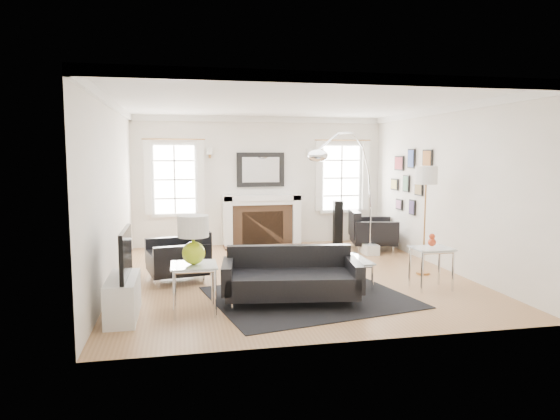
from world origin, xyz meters
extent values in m
plane|color=#95673E|center=(0.00, 0.00, 0.00)|extent=(6.00, 6.00, 0.00)
cube|color=silver|center=(0.00, 3.00, 1.40)|extent=(5.50, 0.04, 2.80)
cube|color=silver|center=(0.00, -3.00, 1.40)|extent=(5.50, 0.04, 2.80)
cube|color=silver|center=(-2.75, 0.00, 1.40)|extent=(0.04, 6.00, 2.80)
cube|color=silver|center=(2.75, 0.00, 1.40)|extent=(0.04, 6.00, 2.80)
cube|color=white|center=(0.00, 0.00, 2.80)|extent=(5.50, 6.00, 0.02)
cube|color=white|center=(0.00, 0.00, 2.74)|extent=(5.50, 6.00, 0.12)
cube|color=white|center=(-0.75, 2.80, 0.55)|extent=(0.18, 0.38, 1.10)
cube|color=white|center=(0.75, 2.80, 0.55)|extent=(0.18, 0.38, 1.10)
cube|color=white|center=(0.00, 2.80, 1.05)|extent=(1.70, 0.38, 0.12)
cube|color=white|center=(0.00, 2.80, 0.95)|extent=(1.50, 0.34, 0.10)
cube|color=brown|center=(0.00, 2.82, 0.45)|extent=(1.30, 0.30, 0.90)
cube|color=black|center=(0.00, 2.72, 0.38)|extent=(0.90, 0.10, 0.76)
cube|color=brown|center=(0.00, 2.55, 0.02)|extent=(1.70, 0.50, 0.04)
cube|color=black|center=(0.00, 2.96, 1.65)|extent=(1.05, 0.06, 0.75)
cube|color=white|center=(0.00, 2.92, 1.65)|extent=(0.82, 0.02, 0.55)
cube|color=white|center=(-1.85, 2.97, 1.45)|extent=(1.00, 0.05, 1.60)
cube|color=white|center=(-1.85, 2.94, 1.45)|extent=(0.84, 0.02, 1.44)
cube|color=white|center=(-2.40, 2.87, 1.50)|extent=(0.14, 0.05, 1.55)
cube|color=white|center=(-1.30, 2.87, 1.50)|extent=(0.14, 0.05, 1.55)
cube|color=white|center=(1.85, 2.97, 1.45)|extent=(1.00, 0.05, 1.60)
cube|color=white|center=(1.85, 2.94, 1.45)|extent=(0.84, 0.02, 1.44)
cube|color=white|center=(1.30, 2.87, 1.50)|extent=(0.14, 0.05, 1.55)
cube|color=white|center=(2.40, 2.87, 1.50)|extent=(0.14, 0.05, 1.55)
cube|color=black|center=(2.72, 0.60, 1.85)|extent=(0.03, 0.34, 0.44)
cube|color=#A4622B|center=(2.70, 0.60, 1.85)|extent=(0.01, 0.29, 0.39)
cube|color=black|center=(2.72, 1.25, 1.90)|extent=(0.03, 0.28, 0.38)
cube|color=#3A51A0|center=(2.70, 1.25, 1.90)|extent=(0.01, 0.23, 0.33)
cube|color=black|center=(2.72, 1.80, 1.80)|extent=(0.03, 0.40, 0.30)
cube|color=#A5323C|center=(2.70, 1.80, 1.80)|extent=(0.01, 0.35, 0.25)
cube|color=black|center=(2.72, 0.90, 1.35)|extent=(0.03, 0.30, 0.30)
cube|color=olive|center=(2.70, 0.90, 1.35)|extent=(0.01, 0.25, 0.25)
cube|color=black|center=(2.72, 1.45, 1.40)|extent=(0.03, 0.26, 0.34)
cube|color=#49795A|center=(2.70, 1.45, 1.40)|extent=(0.01, 0.21, 0.29)
cube|color=black|center=(2.72, 2.00, 1.35)|extent=(0.03, 0.32, 0.24)
cube|color=tan|center=(2.70, 2.00, 1.35)|extent=(0.01, 0.27, 0.19)
cube|color=black|center=(2.72, 1.15, 0.95)|extent=(0.03, 0.24, 0.30)
cube|color=#3F2E5D|center=(2.70, 1.15, 0.95)|extent=(0.01, 0.19, 0.25)
cube|color=black|center=(2.72, 1.75, 0.95)|extent=(0.03, 0.28, 0.22)
cube|color=#A8628C|center=(2.70, 1.75, 0.95)|extent=(0.01, 0.23, 0.17)
cube|color=white|center=(-2.45, -1.70, 0.25)|extent=(0.35, 1.00, 0.50)
cube|color=black|center=(-2.40, -1.70, 0.80)|extent=(0.05, 1.00, 0.58)
cube|color=black|center=(-0.01, -1.31, 0.01)|extent=(2.97, 2.63, 0.01)
cube|color=black|center=(-0.31, -1.52, 0.27)|extent=(1.82, 1.04, 0.29)
cube|color=black|center=(-0.26, -1.16, 0.48)|extent=(1.73, 0.36, 0.48)
cube|color=black|center=(-1.15, -1.41, 0.38)|extent=(0.24, 0.83, 0.36)
cube|color=black|center=(0.53, -1.63, 0.38)|extent=(0.24, 0.83, 0.36)
cube|color=black|center=(-1.81, 0.02, 0.30)|extent=(1.00, 1.00, 0.32)
cube|color=black|center=(-1.44, 0.09, 0.53)|extent=(0.31, 0.87, 0.53)
cube|color=black|center=(-1.90, 0.43, 0.43)|extent=(0.86, 0.29, 0.40)
cube|color=black|center=(-1.73, -0.40, 0.43)|extent=(0.86, 0.29, 0.40)
cube|color=black|center=(2.20, 1.85, 0.30)|extent=(1.03, 1.03, 0.33)
cube|color=black|center=(1.82, 1.93, 0.54)|extent=(0.33, 0.88, 0.54)
cube|color=black|center=(2.11, 1.43, 0.43)|extent=(0.88, 0.31, 0.41)
cube|color=black|center=(2.29, 2.28, 0.43)|extent=(0.88, 0.31, 0.41)
cube|color=silver|center=(0.57, -0.76, 0.39)|extent=(0.91, 0.91, 0.02)
cylinder|color=silver|center=(0.15, -1.17, 0.20)|extent=(0.04, 0.04, 0.40)
cylinder|color=silver|center=(0.98, -1.17, 0.20)|extent=(0.04, 0.04, 0.40)
cylinder|color=silver|center=(0.15, -0.34, 0.20)|extent=(0.04, 0.04, 0.40)
cylinder|color=silver|center=(0.98, -0.34, 0.20)|extent=(0.04, 0.04, 0.40)
cube|color=silver|center=(-1.59, -1.69, 0.61)|extent=(0.57, 0.57, 0.02)
cylinder|color=silver|center=(-1.83, -1.93, 0.31)|extent=(0.04, 0.04, 0.62)
cylinder|color=silver|center=(-1.35, -1.93, 0.31)|extent=(0.04, 0.04, 0.62)
cylinder|color=silver|center=(-1.83, -1.45, 0.31)|extent=(0.04, 0.04, 0.62)
cylinder|color=silver|center=(-1.35, -1.45, 0.31)|extent=(0.04, 0.04, 0.62)
cube|color=silver|center=(1.87, -1.23, 0.61)|extent=(0.56, 0.47, 0.02)
cylinder|color=silver|center=(1.63, -1.43, 0.31)|extent=(0.04, 0.04, 0.62)
cylinder|color=silver|center=(2.11, -1.43, 0.31)|extent=(0.04, 0.04, 0.62)
cylinder|color=silver|center=(1.63, -1.03, 0.31)|extent=(0.04, 0.04, 0.62)
cylinder|color=silver|center=(2.11, -1.03, 0.31)|extent=(0.04, 0.04, 0.62)
sphere|color=#B3D01A|center=(-1.59, -1.69, 0.77)|extent=(0.29, 0.29, 0.29)
cylinder|color=#B3D01A|center=(-1.59, -1.69, 0.91)|extent=(0.04, 0.04, 0.12)
cylinder|color=white|center=(-1.59, -1.69, 1.10)|extent=(0.38, 0.38, 0.27)
sphere|color=#C33B19|center=(1.87, -1.23, 0.70)|extent=(0.12, 0.12, 0.12)
sphere|color=#C33B19|center=(1.87, -1.23, 0.79)|extent=(0.09, 0.09, 0.09)
cube|color=white|center=(1.95, 1.38, 0.10)|extent=(0.26, 0.41, 0.21)
ellipsoid|color=silver|center=(0.50, 0.14, 1.96)|extent=(0.35, 0.35, 0.21)
cylinder|color=#A7723A|center=(2.20, -0.36, 0.02)|extent=(0.23, 0.23, 0.03)
cylinder|color=#A7723A|center=(2.20, -0.36, 0.79)|extent=(0.03, 0.03, 1.59)
cylinder|color=white|center=(2.20, -0.36, 1.65)|extent=(0.36, 0.36, 0.30)
cube|color=black|center=(1.69, 2.65, 0.48)|extent=(0.21, 0.21, 0.96)
camera|label=1|loc=(-1.74, -7.86, 1.98)|focal=32.00mm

